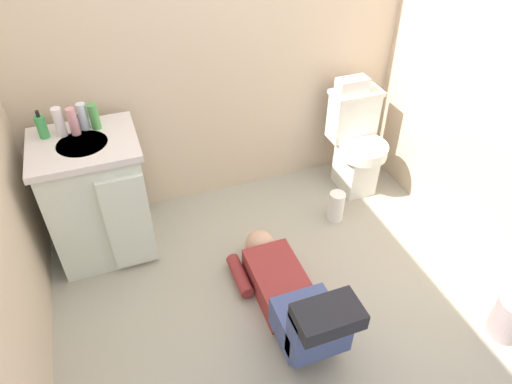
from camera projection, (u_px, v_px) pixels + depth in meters
The scene contains 14 objects.
ground_plane at pixel (275, 288), 2.82m from camera, with size 3.07×3.06×0.04m, color #9E9987.
wall_back at pixel (216, 31), 2.83m from camera, with size 2.73×0.08×2.40m, color beige.
toilet at pixel (356, 144), 3.37m from camera, with size 0.36×0.46×0.75m.
vanity_cabinet at pixel (98, 197), 2.81m from camera, with size 0.60×0.53×0.82m.
faucet at pixel (78, 122), 2.63m from camera, with size 0.02×0.02×0.10m, color silver.
person_plumber at pixel (291, 298), 2.52m from camera, with size 0.39×1.06×0.52m.
tissue_box at pixel (352, 85), 3.15m from camera, with size 0.22×0.11×0.10m, color silver.
soap_dispenser at pixel (42, 127), 2.55m from camera, with size 0.06×0.06×0.17m.
bottle_white at pixel (59, 122), 2.56m from camera, with size 0.06×0.06×0.17m, color white.
bottle_pink at pixel (73, 122), 2.57m from camera, with size 0.05×0.05×0.16m, color pink.
bottle_clear at pixel (83, 116), 2.62m from camera, with size 0.05×0.05×0.16m, color silver.
bottle_green at pixel (94, 117), 2.62m from camera, with size 0.05×0.05×0.15m, color #4D9A4C.
trash_can at pixel (510, 317), 2.48m from camera, with size 0.19×0.19×0.26m, color gray.
paper_towel_roll at pixel (336, 206), 3.21m from camera, with size 0.11×0.11×0.22m, color white.
Camera 1 is at (-0.74, -1.67, 2.21)m, focal length 32.24 mm.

